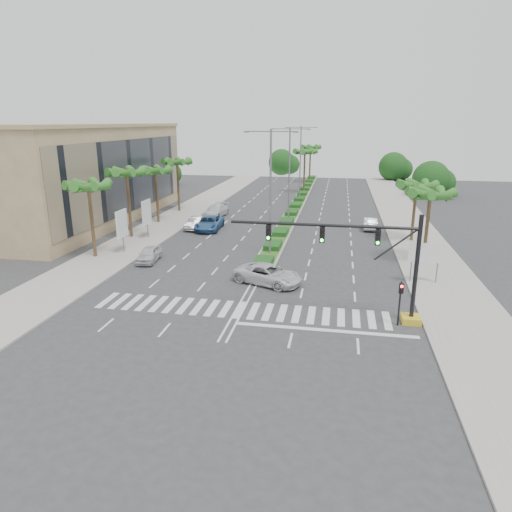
{
  "coord_description": "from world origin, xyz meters",
  "views": [
    {
      "loc": [
        6.45,
        -28.85,
        12.68
      ],
      "look_at": [
        0.55,
        3.34,
        3.0
      ],
      "focal_mm": 32.0,
      "sensor_mm": 36.0,
      "label": 1
    }
  ],
  "objects": [
    {
      "name": "ground",
      "position": [
        0.0,
        0.0,
        0.0
      ],
      "size": [
        160.0,
        160.0,
        0.0
      ],
      "primitive_type": "plane",
      "color": "#333335",
      "rests_on": "ground"
    },
    {
      "name": "footpath_right",
      "position": [
        15.2,
        20.0,
        0.07
      ],
      "size": [
        6.0,
        120.0,
        0.15
      ],
      "primitive_type": "cube",
      "color": "gray",
      "rests_on": "ground"
    },
    {
      "name": "footpath_left",
      "position": [
        -15.2,
        20.0,
        0.07
      ],
      "size": [
        6.0,
        120.0,
        0.15
      ],
      "primitive_type": "cube",
      "color": "gray",
      "rests_on": "ground"
    },
    {
      "name": "median",
      "position": [
        0.0,
        45.0,
        0.1
      ],
      "size": [
        2.2,
        75.0,
        0.2
      ],
      "primitive_type": "cube",
      "color": "gray",
      "rests_on": "ground"
    },
    {
      "name": "median_grass",
      "position": [
        0.0,
        45.0,
        0.22
      ],
      "size": [
        1.8,
        75.0,
        0.04
      ],
      "primitive_type": "cube",
      "color": "#38591E",
      "rests_on": "median"
    },
    {
      "name": "building",
      "position": [
        -26.0,
        26.0,
        6.0
      ],
      "size": [
        12.0,
        36.0,
        12.0
      ],
      "primitive_type": "cube",
      "color": "tan",
      "rests_on": "ground"
    },
    {
      "name": "signal_gantry",
      "position": [
        9.27,
        -0.0,
        3.46
      ],
      "size": [
        12.6,
        1.2,
        7.2
      ],
      "color": "gold",
      "rests_on": "ground"
    },
    {
      "name": "pedestrian_signal",
      "position": [
        10.6,
        -0.68,
        2.04
      ],
      "size": [
        0.28,
        0.36,
        3.0
      ],
      "color": "black",
      "rests_on": "ground"
    },
    {
      "name": "direction_sign",
      "position": [
        13.5,
        7.99,
        2.45
      ],
      "size": [
        2.7,
        0.11,
        3.4
      ],
      "color": "slate",
      "rests_on": "ground"
    },
    {
      "name": "billboard_near",
      "position": [
        -14.5,
        12.0,
        2.96
      ],
      "size": [
        0.18,
        2.1,
        4.35
      ],
      "color": "slate",
      "rests_on": "ground"
    },
    {
      "name": "billboard_far",
      "position": [
        -14.5,
        18.0,
        2.96
      ],
      "size": [
        0.18,
        2.1,
        4.35
      ],
      "color": "slate",
      "rests_on": "ground"
    },
    {
      "name": "palm_left_near",
      "position": [
        -16.5,
        10.0,
        6.69
      ],
      "size": [
        4.57,
        4.68,
        7.55
      ],
      "color": "brown",
      "rests_on": "ground"
    },
    {
      "name": "palm_left_mid",
      "position": [
        -16.5,
        18.0,
        7.08
      ],
      "size": [
        4.57,
        4.68,
        7.95
      ],
      "color": "brown",
      "rests_on": "ground"
    },
    {
      "name": "palm_left_far",
      "position": [
        -16.5,
        26.0,
        6.5
      ],
      "size": [
        4.57,
        4.68,
        7.35
      ],
      "color": "brown",
      "rests_on": "ground"
    },
    {
      "name": "palm_left_end",
      "position": [
        -16.5,
        34.0,
        6.88
      ],
      "size": [
        4.57,
        4.68,
        7.75
      ],
      "color": "brown",
      "rests_on": "ground"
    },
    {
      "name": "palm_right_near",
      "position": [
        14.5,
        14.0,
        6.2
      ],
      "size": [
        4.57,
        4.68,
        7.05
      ],
      "color": "brown",
      "rests_on": "ground"
    },
    {
      "name": "palm_right_far",
      "position": [
        14.5,
        22.0,
        5.91
      ],
      "size": [
        4.57,
        4.68,
        6.75
      ],
      "color": "brown",
      "rests_on": "ground"
    },
    {
      "name": "palm_median_a",
      "position": [
        0.0,
        55.0,
        7.17
      ],
      "size": [
        4.57,
        4.68,
        8.05
      ],
      "color": "brown",
      "rests_on": "ground"
    },
    {
      "name": "palm_median_b",
      "position": [
        0.0,
        70.0,
        7.17
      ],
      "size": [
        4.57,
        4.68,
        8.05
      ],
      "color": "brown",
      "rests_on": "ground"
    },
    {
      "name": "streetlight_near",
      "position": [
        0.0,
        14.0,
        6.81
      ],
      "size": [
        5.1,
        0.25,
        12.0
      ],
      "color": "slate",
      "rests_on": "ground"
    },
    {
      "name": "streetlight_mid",
      "position": [
        0.0,
        30.0,
        6.81
      ],
      "size": [
        5.1,
        0.25,
        12.0
      ],
      "color": "slate",
      "rests_on": "ground"
    },
    {
      "name": "streetlight_far",
      "position": [
        0.0,
        46.0,
        6.81
      ],
      "size": [
        5.1,
        0.25,
        12.0
      ],
      "color": "slate",
      "rests_on": "ground"
    },
    {
      "name": "car_parked_a",
      "position": [
        -10.85,
        9.76,
        0.7
      ],
      "size": [
        2.07,
        4.27,
        1.4
      ],
      "primitive_type": "imported",
      "rotation": [
        0.0,
        0.0,
        0.1
      ],
      "color": "silver",
      "rests_on": "ground"
    },
    {
      "name": "car_parked_b",
      "position": [
        -10.67,
        23.64,
        0.74
      ],
      "size": [
        1.75,
        4.53,
        1.47
      ],
      "primitive_type": "imported",
      "rotation": [
        0.0,
        0.0,
        -0.04
      ],
      "color": "#A2A1A5",
      "rests_on": "ground"
    },
    {
      "name": "car_parked_c",
      "position": [
        -8.89,
        23.43,
        0.82
      ],
      "size": [
        3.02,
        6.03,
        1.64
      ],
      "primitive_type": "imported",
      "rotation": [
        0.0,
        0.0,
        0.05
      ],
      "color": "#305E93",
      "rests_on": "ground"
    },
    {
      "name": "car_parked_d",
      "position": [
        -10.24,
        31.26,
        0.82
      ],
      "size": [
        2.97,
        5.9,
        1.64
      ],
      "primitive_type": "imported",
      "rotation": [
        0.0,
        0.0,
        -0.12
      ],
      "color": "silver",
      "rests_on": "ground"
    },
    {
      "name": "car_crossing",
      "position": [
        1.12,
        5.7,
        0.79
      ],
      "size": [
        6.25,
        4.57,
        1.58
      ],
      "primitive_type": "imported",
      "rotation": [
        0.0,
        0.0,
        1.18
      ],
      "color": "silver",
      "rests_on": "ground"
    },
    {
      "name": "car_right",
      "position": [
        10.35,
        27.31,
        0.74
      ],
      "size": [
        1.73,
        4.54,
        1.48
      ],
      "primitive_type": "imported",
      "rotation": [
        0.0,
        0.0,
        3.1
      ],
      "color": "#B8B8BD",
      "rests_on": "ground"
    }
  ]
}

